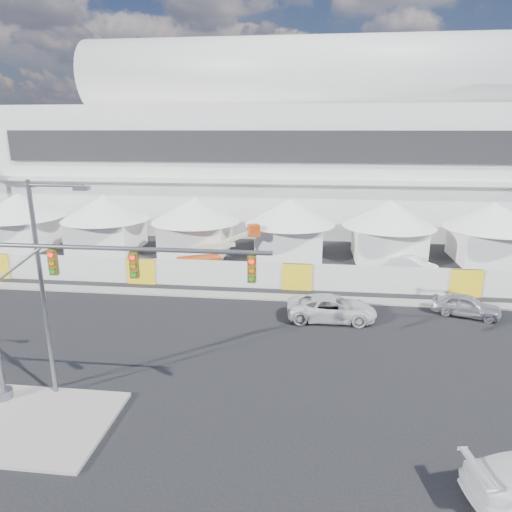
# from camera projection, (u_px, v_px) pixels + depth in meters

# --- Properties ---
(ground) EXTENTS (160.00, 160.00, 0.00)m
(ground) POSITION_uv_depth(u_px,v_px,m) (156.00, 391.00, 20.97)
(ground) COLOR black
(ground) RESTS_ON ground
(far_curb) EXTENTS (80.00, 1.20, 0.12)m
(far_curb) POSITION_uv_depth(u_px,v_px,m) (504.00, 307.00, 30.66)
(far_curb) COLOR gray
(far_curb) RESTS_ON ground
(stadium) EXTENTS (80.00, 24.80, 21.98)m
(stadium) POSITION_uv_depth(u_px,v_px,m) (327.00, 146.00, 57.10)
(stadium) COLOR silver
(stadium) RESTS_ON ground
(tent_row) EXTENTS (53.40, 8.40, 5.40)m
(tent_row) POSITION_uv_depth(u_px,v_px,m) (242.00, 221.00, 43.00)
(tent_row) COLOR white
(tent_row) RESTS_ON ground
(hoarding_fence) EXTENTS (70.00, 0.25, 2.00)m
(hoarding_fence) POSITION_uv_depth(u_px,v_px,m) (297.00, 276.00, 33.88)
(hoarding_fence) COLOR silver
(hoarding_fence) RESTS_ON ground
(sedan_silver) EXTENTS (2.97, 4.46, 1.41)m
(sedan_silver) POSITION_uv_depth(u_px,v_px,m) (466.00, 305.00, 29.21)
(sedan_silver) COLOR silver
(sedan_silver) RESTS_ON ground
(pickup_curb) EXTENTS (2.65, 5.59, 1.54)m
(pickup_curb) POSITION_uv_depth(u_px,v_px,m) (332.00, 308.00, 28.57)
(pickup_curb) COLOR silver
(pickup_curb) RESTS_ON ground
(lot_car_a) EXTENTS (3.35, 4.07, 1.31)m
(lot_car_a) POSITION_uv_depth(u_px,v_px,m) (413.00, 265.00, 38.00)
(lot_car_a) COLOR silver
(lot_car_a) RESTS_ON ground
(traffic_mast) EXTENTS (12.25, 0.78, 8.02)m
(traffic_mast) POSITION_uv_depth(u_px,v_px,m) (45.00, 305.00, 18.65)
(traffic_mast) COLOR gray
(traffic_mast) RESTS_ON median_island
(streetlight_median) EXTENTS (2.64, 0.26, 9.54)m
(streetlight_median) POSITION_uv_depth(u_px,v_px,m) (46.00, 277.00, 19.14)
(streetlight_median) COLOR gray
(streetlight_median) RESTS_ON median_island
(boom_lift) EXTENTS (7.40, 2.98, 3.62)m
(boom_lift) POSITION_uv_depth(u_px,v_px,m) (207.00, 259.00, 38.44)
(boom_lift) COLOR #BD4011
(boom_lift) RESTS_ON ground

